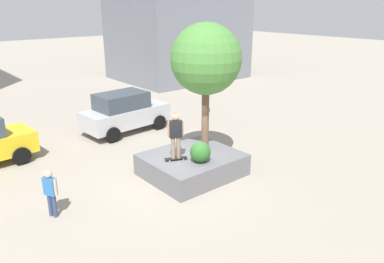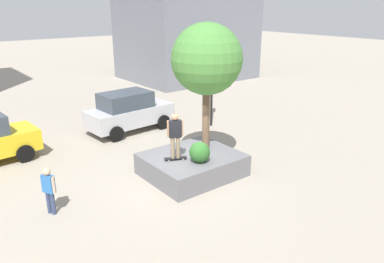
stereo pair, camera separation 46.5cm
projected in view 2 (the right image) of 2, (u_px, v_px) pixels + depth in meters
ground_plane at (182, 178)px, 13.64m from camera, size 120.00×120.00×0.00m
planter_ledge at (192, 165)px, 13.83m from camera, size 3.30×2.83×0.79m
plaza_tree at (207, 60)px, 13.25m from camera, size 2.57×2.57×4.67m
boxwood_shrub at (200, 152)px, 12.96m from camera, size 0.73×0.73×0.73m
skateboard at (176, 158)px, 13.24m from camera, size 0.82×0.52×0.07m
skateboarder at (175, 132)px, 12.92m from camera, size 0.51×0.37×1.65m
sedan_parked at (129, 111)px, 18.41m from camera, size 4.39×2.26×1.98m
traffic_light_corner at (212, 63)px, 18.47m from camera, size 0.37×0.37×4.82m
passerby_with_bag at (49, 188)px, 11.08m from camera, size 0.33×0.47×1.51m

